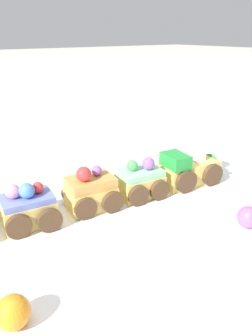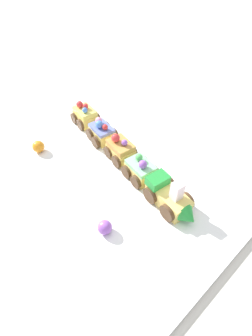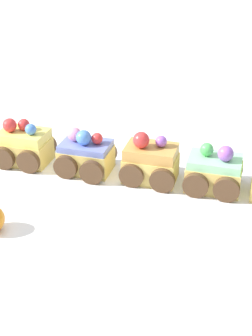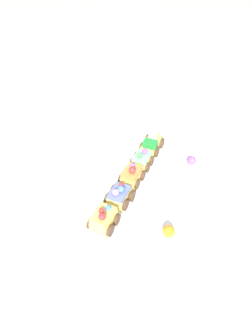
% 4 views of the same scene
% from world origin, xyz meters
% --- Properties ---
extents(ground_plane, '(10.00, 10.00, 0.00)m').
position_xyz_m(ground_plane, '(0.00, 0.00, 0.00)').
color(ground_plane, beige).
extents(display_board, '(0.66, 0.45, 0.01)m').
position_xyz_m(display_board, '(0.00, 0.00, 0.01)').
color(display_board, white).
rests_on(display_board, ground_plane).
extents(cake_train_locomotive, '(0.13, 0.08, 0.08)m').
position_xyz_m(cake_train_locomotive, '(0.17, -0.00, 0.04)').
color(cake_train_locomotive, '#EACC66').
rests_on(cake_train_locomotive, display_board).
extents(cake_car_mint, '(0.08, 0.07, 0.06)m').
position_xyz_m(cake_car_mint, '(0.06, 0.01, 0.03)').
color(cake_car_mint, '#EACC66').
rests_on(cake_car_mint, display_board).
extents(cake_car_caramel, '(0.08, 0.07, 0.07)m').
position_xyz_m(cake_car_caramel, '(-0.02, 0.02, 0.04)').
color(cake_car_caramel, '#EACC66').
rests_on(cake_car_caramel, display_board).
extents(cake_car_blueberry, '(0.08, 0.07, 0.06)m').
position_xyz_m(cake_car_blueberry, '(-0.11, 0.03, 0.03)').
color(cake_car_blueberry, '#EACC66').
rests_on(cake_car_blueberry, display_board).
extents(gumball_orange, '(0.03, 0.03, 0.03)m').
position_xyz_m(gumball_orange, '(-0.18, -0.12, 0.03)').
color(gumball_orange, orange).
rests_on(gumball_orange, display_board).
extents(gumball_purple, '(0.03, 0.03, 0.03)m').
position_xyz_m(gumball_purple, '(0.12, -0.14, 0.03)').
color(gumball_purple, '#9956C6').
rests_on(gumball_purple, display_board).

